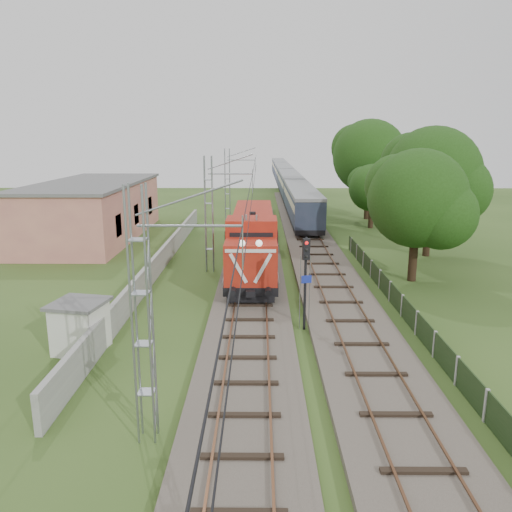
{
  "coord_description": "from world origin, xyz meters",
  "views": [
    {
      "loc": [
        0.49,
        -21.93,
        9.28
      ],
      "look_at": [
        0.27,
        7.45,
        2.2
      ],
      "focal_mm": 35.0,
      "sensor_mm": 36.0,
      "label": 1
    }
  ],
  "objects_px": {
    "coach_rake": "(286,178)",
    "signal_post": "(306,267)",
    "locomotive": "(253,239)",
    "relay_hut": "(80,326)"
  },
  "relations": [
    {
      "from": "signal_post",
      "to": "relay_hut",
      "type": "relative_size",
      "value": 1.79
    },
    {
      "from": "coach_rake",
      "to": "signal_post",
      "type": "relative_size",
      "value": 18.24
    },
    {
      "from": "relay_hut",
      "to": "signal_post",
      "type": "bearing_deg",
      "value": 13.9
    },
    {
      "from": "coach_rake",
      "to": "relay_hut",
      "type": "height_order",
      "value": "coach_rake"
    },
    {
      "from": "coach_rake",
      "to": "relay_hut",
      "type": "bearing_deg",
      "value": -100.72
    },
    {
      "from": "locomotive",
      "to": "signal_post",
      "type": "xyz_separation_m",
      "value": [
        2.69,
        -11.32,
        0.93
      ]
    },
    {
      "from": "coach_rake",
      "to": "relay_hut",
      "type": "relative_size",
      "value": 32.64
    },
    {
      "from": "locomotive",
      "to": "signal_post",
      "type": "height_order",
      "value": "locomotive"
    },
    {
      "from": "signal_post",
      "to": "locomotive",
      "type": "bearing_deg",
      "value": 103.37
    },
    {
      "from": "coach_rake",
      "to": "locomotive",
      "type": "bearing_deg",
      "value": -95.53
    }
  ]
}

